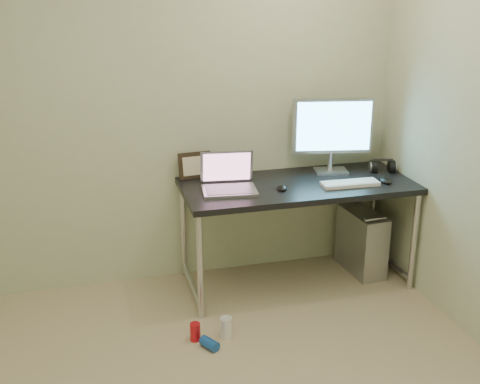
# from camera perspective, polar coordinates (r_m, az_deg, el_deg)

# --- Properties ---
(wall_back) EXTENTS (3.50, 0.02, 2.50)m
(wall_back) POSITION_cam_1_polar(r_m,az_deg,el_deg) (4.07, -8.89, 7.91)
(wall_back) COLOR beige
(wall_back) RESTS_ON ground
(desk) EXTENTS (1.57, 0.69, 0.75)m
(desk) POSITION_cam_1_polar(r_m,az_deg,el_deg) (4.12, 5.46, -0.19)
(desk) COLOR black
(desk) RESTS_ON ground
(tower_computer) EXTENTS (0.23, 0.46, 0.49)m
(tower_computer) POSITION_cam_1_polar(r_m,az_deg,el_deg) (4.53, 11.43, -4.60)
(tower_computer) COLOR #AAABAF
(tower_computer) RESTS_ON ground
(cable_a) EXTENTS (0.01, 0.16, 0.69)m
(cable_a) POSITION_cam_1_polar(r_m,az_deg,el_deg) (4.65, 9.72, -1.64)
(cable_a) COLOR black
(cable_a) RESTS_ON ground
(cable_b) EXTENTS (0.02, 0.11, 0.71)m
(cable_b) POSITION_cam_1_polar(r_m,az_deg,el_deg) (4.67, 10.82, -1.84)
(cable_b) COLOR black
(cable_b) RESTS_ON ground
(can_red) EXTENTS (0.07, 0.07, 0.11)m
(can_red) POSITION_cam_1_polar(r_m,az_deg,el_deg) (3.71, -4.27, -13.08)
(can_red) COLOR red
(can_red) RESTS_ON ground
(can_white) EXTENTS (0.10, 0.10, 0.13)m
(can_white) POSITION_cam_1_polar(r_m,az_deg,el_deg) (3.73, -1.33, -12.70)
(can_white) COLOR white
(can_white) RESTS_ON ground
(can_blue) EXTENTS (0.11, 0.13, 0.06)m
(can_blue) POSITION_cam_1_polar(r_m,az_deg,el_deg) (3.65, -2.91, -14.16)
(can_blue) COLOR #194EB0
(can_blue) RESTS_ON ground
(laptop) EXTENTS (0.38, 0.32, 0.24)m
(laptop) POSITION_cam_1_polar(r_m,az_deg,el_deg) (3.93, -1.11, 1.03)
(laptop) COLOR silver
(laptop) RESTS_ON desk
(monitor) EXTENTS (0.57, 0.21, 0.53)m
(monitor) POSITION_cam_1_polar(r_m,az_deg,el_deg) (4.28, 8.78, 5.89)
(monitor) COLOR silver
(monitor) RESTS_ON desk
(keyboard) EXTENTS (0.39, 0.14, 0.02)m
(keyboard) POSITION_cam_1_polar(r_m,az_deg,el_deg) (4.09, 10.39, 0.79)
(keyboard) COLOR white
(keyboard) RESTS_ON desk
(mouse_right) EXTENTS (0.07, 0.12, 0.04)m
(mouse_right) POSITION_cam_1_polar(r_m,az_deg,el_deg) (4.20, 13.61, 1.15)
(mouse_right) COLOR black
(mouse_right) RESTS_ON desk
(mouse_left) EXTENTS (0.08, 0.11, 0.04)m
(mouse_left) POSITION_cam_1_polar(r_m,az_deg,el_deg) (3.95, 4.00, 0.49)
(mouse_left) COLOR black
(mouse_left) RESTS_ON desk
(headphones) EXTENTS (0.20, 0.11, 0.12)m
(headphones) POSITION_cam_1_polar(r_m,az_deg,el_deg) (4.43, 13.36, 2.29)
(headphones) COLOR black
(headphones) RESTS_ON desk
(picture_frame) EXTENTS (0.24, 0.08, 0.19)m
(picture_frame) POSITION_cam_1_polar(r_m,az_deg,el_deg) (4.16, -4.29, 2.54)
(picture_frame) COLOR black
(picture_frame) RESTS_ON desk
(webcam) EXTENTS (0.04, 0.04, 0.11)m
(webcam) POSITION_cam_1_polar(r_m,az_deg,el_deg) (4.18, -0.41, 2.46)
(webcam) COLOR silver
(webcam) RESTS_ON desk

